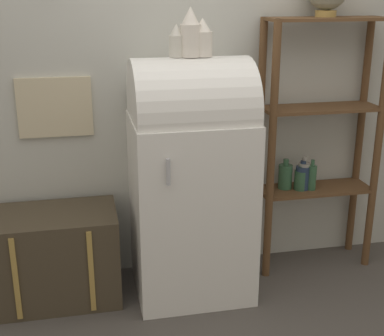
{
  "coord_description": "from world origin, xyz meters",
  "views": [
    {
      "loc": [
        -0.62,
        -2.77,
        1.84
      ],
      "look_at": [
        0.01,
        0.23,
        0.81
      ],
      "focal_mm": 50.0,
      "sensor_mm": 36.0,
      "label": 1
    }
  ],
  "objects_px": {
    "vase_left": "(176,42)",
    "vase_right": "(202,39)",
    "refrigerator": "(191,175)",
    "suitcase_trunk": "(55,256)",
    "vase_center": "(191,34)"
  },
  "relations": [
    {
      "from": "vase_center",
      "to": "vase_right",
      "type": "bearing_deg",
      "value": 4.1
    },
    {
      "from": "vase_left",
      "to": "refrigerator",
      "type": "bearing_deg",
      "value": -7.51
    },
    {
      "from": "suitcase_trunk",
      "to": "vase_right",
      "type": "height_order",
      "value": "vase_right"
    },
    {
      "from": "refrigerator",
      "to": "vase_left",
      "type": "relative_size",
      "value": 8.04
    },
    {
      "from": "vase_right",
      "to": "suitcase_trunk",
      "type": "bearing_deg",
      "value": 177.7
    },
    {
      "from": "refrigerator",
      "to": "suitcase_trunk",
      "type": "distance_m",
      "value": 0.97
    },
    {
      "from": "vase_left",
      "to": "vase_center",
      "type": "relative_size",
      "value": 0.67
    },
    {
      "from": "vase_left",
      "to": "vase_right",
      "type": "xyz_separation_m",
      "value": [
        0.15,
        -0.0,
        0.01
      ]
    },
    {
      "from": "refrigerator",
      "to": "vase_center",
      "type": "bearing_deg",
      "value": 47.38
    },
    {
      "from": "vase_right",
      "to": "vase_center",
      "type": "bearing_deg",
      "value": -175.9
    },
    {
      "from": "refrigerator",
      "to": "vase_right",
      "type": "height_order",
      "value": "vase_right"
    },
    {
      "from": "vase_left",
      "to": "vase_right",
      "type": "bearing_deg",
      "value": -0.65
    },
    {
      "from": "refrigerator",
      "to": "vase_right",
      "type": "distance_m",
      "value": 0.81
    },
    {
      "from": "vase_left",
      "to": "vase_center",
      "type": "height_order",
      "value": "vase_center"
    },
    {
      "from": "refrigerator",
      "to": "vase_right",
      "type": "xyz_separation_m",
      "value": [
        0.07,
        0.01,
        0.81
      ]
    }
  ]
}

